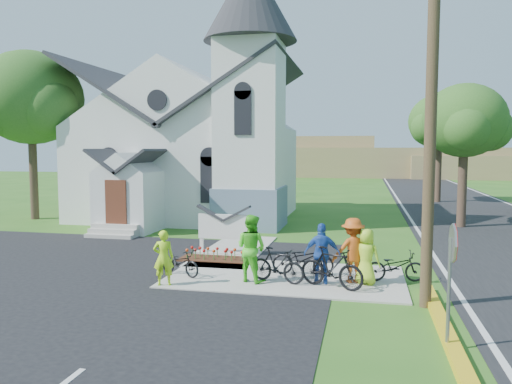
% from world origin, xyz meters
% --- Properties ---
extents(ground, '(120.00, 120.00, 0.00)m').
position_xyz_m(ground, '(0.00, 0.00, 0.00)').
color(ground, '#2D601B').
rests_on(ground, ground).
extents(road, '(8.00, 90.00, 0.02)m').
position_xyz_m(road, '(10.00, 15.00, 0.01)').
color(road, black).
rests_on(road, ground).
extents(sidewalk, '(7.00, 4.00, 0.05)m').
position_xyz_m(sidewalk, '(1.50, 0.50, 0.03)').
color(sidewalk, '#A49F94').
rests_on(sidewalk, ground).
extents(church, '(12.35, 12.00, 13.00)m').
position_xyz_m(church, '(-5.48, 12.48, 5.25)').
color(church, white).
rests_on(church, ground).
extents(church_sign, '(2.20, 0.40, 1.70)m').
position_xyz_m(church_sign, '(-1.20, 3.20, 1.03)').
color(church_sign, '#A49F94').
rests_on(church_sign, ground).
extents(flower_bed, '(2.60, 1.10, 0.07)m').
position_xyz_m(flower_bed, '(-1.20, 2.30, 0.04)').
color(flower_bed, '#3B1D10').
rests_on(flower_bed, ground).
extents(utility_pole, '(3.45, 0.28, 10.00)m').
position_xyz_m(utility_pole, '(5.36, -1.50, 5.40)').
color(utility_pole, '#402D20').
rests_on(utility_pole, ground).
extents(stop_sign, '(0.11, 0.76, 2.48)m').
position_xyz_m(stop_sign, '(5.43, -4.20, 1.78)').
color(stop_sign, gray).
rests_on(stop_sign, ground).
extents(tree_lot_corner, '(5.60, 5.60, 9.15)m').
position_xyz_m(tree_lot_corner, '(-14.00, 10.00, 6.60)').
color(tree_lot_corner, '#3A291F').
rests_on(tree_lot_corner, ground).
extents(tree_road_near, '(4.00, 4.00, 7.05)m').
position_xyz_m(tree_road_near, '(8.50, 12.00, 5.21)').
color(tree_road_near, '#3A291F').
rests_on(tree_road_near, ground).
extents(tree_road_mid, '(4.40, 4.40, 7.80)m').
position_xyz_m(tree_road_mid, '(9.00, 24.00, 5.78)').
color(tree_road_mid, '#3A291F').
rests_on(tree_road_mid, ground).
extents(distant_hills, '(61.00, 10.00, 5.60)m').
position_xyz_m(distant_hills, '(3.36, 56.33, 2.17)').
color(distant_hills, olive).
rests_on(distant_hills, ground).
extents(cyclist_0, '(0.66, 0.55, 1.57)m').
position_xyz_m(cyclist_0, '(-1.70, -1.20, 0.83)').
color(cyclist_0, '#B8F71D').
rests_on(cyclist_0, sidewalk).
extents(bike_0, '(1.61, 1.11, 0.80)m').
position_xyz_m(bike_0, '(-1.64, -0.10, 0.45)').
color(bike_0, black).
rests_on(bike_0, sidewalk).
extents(cyclist_1, '(1.17, 1.06, 1.95)m').
position_xyz_m(cyclist_1, '(0.62, -0.27, 1.02)').
color(cyclist_1, '#49D227').
rests_on(cyclist_1, sidewalk).
extents(bike_1, '(1.74, 0.92, 1.01)m').
position_xyz_m(bike_1, '(1.38, -0.24, 0.55)').
color(bike_1, black).
rests_on(bike_1, sidewalk).
extents(cyclist_2, '(1.05, 0.52, 1.73)m').
position_xyz_m(cyclist_2, '(2.64, -0.11, 0.92)').
color(cyclist_2, '#2351B1').
rests_on(cyclist_2, sidewalk).
extents(bike_2, '(1.91, 0.80, 0.98)m').
position_xyz_m(bike_2, '(2.00, 0.77, 0.54)').
color(bike_2, black).
rests_on(bike_2, sidewalk).
extents(cyclist_3, '(1.37, 1.07, 1.86)m').
position_xyz_m(cyclist_3, '(3.49, 0.25, 0.98)').
color(cyclist_3, '#C65116').
rests_on(cyclist_3, sidewalk).
extents(bike_3, '(1.96, 1.24, 1.14)m').
position_xyz_m(bike_3, '(2.94, -0.49, 0.62)').
color(bike_3, black).
rests_on(bike_3, sidewalk).
extents(cyclist_4, '(0.91, 0.75, 1.59)m').
position_xyz_m(cyclist_4, '(3.87, 0.11, 0.84)').
color(cyclist_4, '#B0E42A').
rests_on(cyclist_4, sidewalk).
extents(bike_4, '(1.77, 0.84, 0.89)m').
position_xyz_m(bike_4, '(4.70, 0.59, 0.50)').
color(bike_4, black).
rests_on(bike_4, sidewalk).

